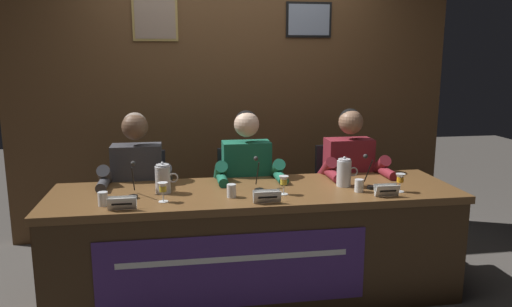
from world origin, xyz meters
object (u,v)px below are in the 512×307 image
(panelist_left, at_px, (137,185))
(panelist_right, at_px, (352,176))
(water_pitcher_left_side, at_px, (163,179))
(microphone_center, at_px, (258,179))
(nameplate_right, at_px, (387,190))
(juice_glass_center, at_px, (284,182))
(water_cup_center, at_px, (232,191))
(chair_right, at_px, (342,203))
(chair_center, at_px, (245,207))
(nameplate_center, at_px, (267,197))
(water_cup_left, at_px, (103,200))
(juice_glass_left, at_px, (163,188))
(chair_left, at_px, (141,213))
(water_cup_right, at_px, (359,186))
(nameplate_left, at_px, (122,203))
(microphone_right, at_px, (369,177))
(microphone_left, at_px, (133,185))
(panelist_center, at_px, (248,180))
(conference_table, at_px, (258,230))
(juice_glass_right, at_px, (400,179))
(water_pitcher_right_side, at_px, (344,173))

(panelist_left, bearing_deg, panelist_right, 0.00)
(water_pitcher_left_side, bearing_deg, microphone_center, -3.28)
(nameplate_right, bearing_deg, juice_glass_center, 167.03)
(water_cup_center, bearing_deg, chair_right, 35.98)
(panelist_right, bearing_deg, water_pitcher_left_side, -166.23)
(chair_center, relative_size, nameplate_center, 5.33)
(water_cup_center, xyz_separation_m, water_pitcher_left_side, (-0.43, 0.17, 0.06))
(nameplate_right, bearing_deg, chair_right, 89.43)
(panelist_left, relative_size, water_cup_left, 14.54)
(juice_glass_left, xyz_separation_m, chair_right, (1.43, 0.76, -0.39))
(chair_left, bearing_deg, water_cup_right, -26.31)
(nameplate_right, bearing_deg, chair_center, 132.99)
(nameplate_left, xyz_separation_m, microphone_right, (1.62, 0.25, 0.03))
(juice_glass_center, bearing_deg, microphone_center, 138.92)
(microphone_left, distance_m, nameplate_right, 1.63)
(nameplate_left, height_order, chair_center, chair_center)
(nameplate_left, relative_size, panelist_center, 0.13)
(water_cup_left, distance_m, juice_glass_center, 1.13)
(microphone_left, distance_m, water_pitcher_left_side, 0.20)
(water_cup_center, xyz_separation_m, panelist_right, (1.00, 0.52, -0.07))
(water_cup_left, relative_size, water_cup_center, 1.00)
(conference_table, xyz_separation_m, juice_glass_right, (0.94, -0.10, 0.33))
(nameplate_left, bearing_deg, juice_glass_left, 27.69)
(water_cup_center, height_order, panelist_right, panelist_right)
(juice_glass_left, height_order, nameplate_right, juice_glass_left)
(chair_left, distance_m, water_pitcher_left_side, 0.71)
(nameplate_left, bearing_deg, water_cup_center, 13.37)
(juice_glass_left, relative_size, panelist_right, 0.10)
(chair_left, distance_m, juice_glass_right, 1.95)
(microphone_left, xyz_separation_m, chair_right, (1.62, 0.61, -0.38))
(water_cup_center, distance_m, water_pitcher_right_side, 0.82)
(juice_glass_left, relative_size, panelist_center, 0.10)
(juice_glass_center, xyz_separation_m, water_pitcher_right_side, (0.46, 0.14, 0.01))
(panelist_right, bearing_deg, conference_table, -149.59)
(panelist_right, bearing_deg, water_cup_left, -162.02)
(conference_table, xyz_separation_m, microphone_right, (0.78, 0.05, 0.32))
(chair_right, relative_size, water_cup_right, 10.69)
(conference_table, height_order, juice_glass_left, juice_glass_left)
(microphone_center, xyz_separation_m, panelist_right, (0.80, 0.39, -0.10))
(chair_center, xyz_separation_m, panelist_right, (0.81, -0.20, 0.28))
(chair_center, distance_m, panelist_center, 0.34)
(nameplate_left, xyz_separation_m, chair_center, (0.85, 0.88, -0.34))
(chair_center, relative_size, juice_glass_center, 7.33)
(panelist_right, bearing_deg, microphone_right, -94.67)
(water_cup_left, xyz_separation_m, water_cup_center, (0.79, 0.06, 0.00))
(microphone_center, bearing_deg, juice_glass_right, -11.77)
(microphone_left, height_order, juice_glass_center, microphone_left)
(water_cup_left, relative_size, nameplate_center, 0.50)
(nameplate_right, bearing_deg, juice_glass_right, 33.18)
(water_cup_center, height_order, nameplate_right, water_cup_center)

